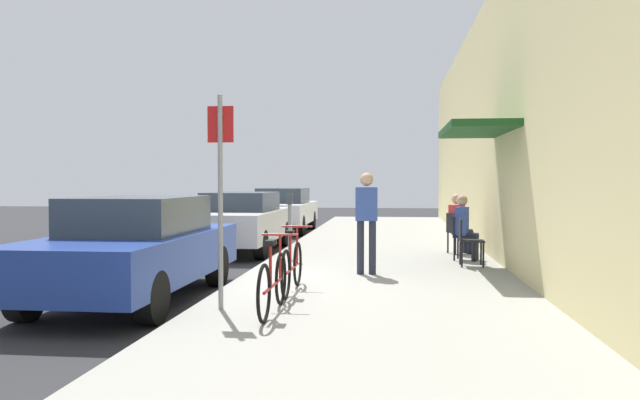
% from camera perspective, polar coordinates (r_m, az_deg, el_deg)
% --- Properties ---
extents(ground_plane, '(60.00, 60.00, 0.00)m').
position_cam_1_polar(ground_plane, '(9.86, -8.11, -8.10)').
color(ground_plane, '#2D2D30').
extents(sidewalk_slab, '(4.50, 32.00, 0.12)m').
position_cam_1_polar(sidewalk_slab, '(11.51, 5.44, -6.37)').
color(sidewalk_slab, '#9E9B93').
rests_on(sidewalk_slab, ground_plane).
extents(building_facade, '(1.40, 32.00, 5.67)m').
position_cam_1_polar(building_facade, '(11.66, 17.43, 7.33)').
color(building_facade, beige).
rests_on(building_facade, ground_plane).
extents(parked_car_0, '(1.80, 4.40, 1.46)m').
position_cam_1_polar(parked_car_0, '(9.13, -16.52, -4.20)').
color(parked_car_0, navy).
rests_on(parked_car_0, ground_plane).
extents(parked_car_1, '(1.80, 4.40, 1.42)m').
position_cam_1_polar(parked_car_1, '(14.91, -7.31, -1.90)').
color(parked_car_1, '#B7B7BC').
rests_on(parked_car_1, ground_plane).
extents(parked_car_2, '(1.80, 4.40, 1.45)m').
position_cam_1_polar(parked_car_2, '(20.63, -3.42, -0.87)').
color(parked_car_2, silver).
rests_on(parked_car_2, ground_plane).
extents(parking_meter, '(0.12, 0.10, 1.32)m').
position_cam_1_polar(parking_meter, '(12.45, -2.79, -1.93)').
color(parking_meter, slate).
rests_on(parking_meter, sidewalk_slab).
extents(street_sign, '(0.32, 0.06, 2.60)m').
position_cam_1_polar(street_sign, '(7.66, -9.09, 1.41)').
color(street_sign, gray).
rests_on(street_sign, sidewalk_slab).
extents(bicycle_0, '(0.46, 1.71, 0.90)m').
position_cam_1_polar(bicycle_0, '(7.43, -4.32, -7.58)').
color(bicycle_0, black).
rests_on(bicycle_0, sidewalk_slab).
extents(bicycle_1, '(0.46, 1.71, 0.90)m').
position_cam_1_polar(bicycle_1, '(8.82, -2.57, -6.10)').
color(bicycle_1, black).
rests_on(bicycle_1, sidewalk_slab).
extents(cafe_chair_0, '(0.45, 0.45, 0.87)m').
position_cam_1_polar(cafe_chair_0, '(11.78, 13.31, -3.47)').
color(cafe_chair_0, black).
rests_on(cafe_chair_0, sidewalk_slab).
extents(cafe_chair_1, '(0.55, 0.55, 0.87)m').
position_cam_1_polar(cafe_chair_1, '(12.68, 12.83, -3.10)').
color(cafe_chair_1, black).
rests_on(cafe_chair_1, sidewalk_slab).
extents(seated_patron_1, '(0.50, 0.45, 1.29)m').
position_cam_1_polar(seated_patron_1, '(12.65, 13.11, -2.23)').
color(seated_patron_1, '#232838').
rests_on(seated_patron_1, sidewalk_slab).
extents(cafe_chair_2, '(0.56, 0.56, 0.87)m').
position_cam_1_polar(cafe_chair_2, '(13.70, 12.36, -2.74)').
color(cafe_chair_2, black).
rests_on(cafe_chair_2, sidewalk_slab).
extents(seated_patron_2, '(0.51, 0.47, 1.29)m').
position_cam_1_polar(seated_patron_2, '(13.71, 12.60, -1.93)').
color(seated_patron_2, '#232838').
rests_on(seated_patron_2, sidewalk_slab).
extents(pedestrian_standing, '(0.36, 0.22, 1.70)m').
position_cam_1_polar(pedestrian_standing, '(10.45, 4.28, -1.35)').
color(pedestrian_standing, '#232838').
rests_on(pedestrian_standing, sidewalk_slab).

